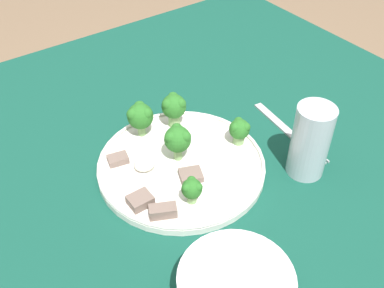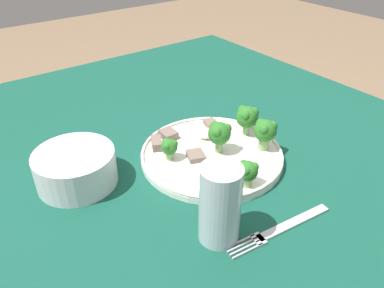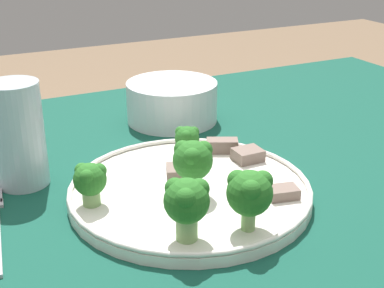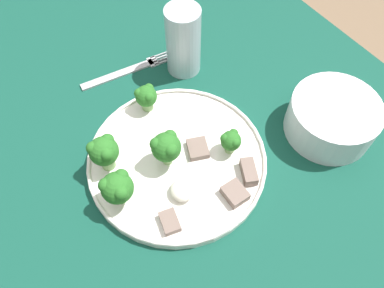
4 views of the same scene
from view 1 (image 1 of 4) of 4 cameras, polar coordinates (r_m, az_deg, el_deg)
name	(u,v)px [view 1 (image 1 of 4)]	position (r m, az deg, el deg)	size (l,w,h in m)	color
table	(158,199)	(0.84, -4.40, -6.96)	(1.23, 0.97, 0.72)	#114738
dinner_plate	(181,165)	(0.76, -1.37, -2.69)	(0.28, 0.28, 0.02)	white
fork	(288,132)	(0.85, 12.08, 1.54)	(0.04, 0.20, 0.00)	#B2B2B7
drinking_glass	(310,145)	(0.75, 14.71, -0.08)	(0.06, 0.06, 0.13)	#B2C1CC
broccoli_floret_near_rim_left	(140,116)	(0.79, -6.59, 3.59)	(0.05, 0.05, 0.06)	#7FA866
broccoli_floret_center_left	(192,189)	(0.68, -0.02, -5.71)	(0.03, 0.03, 0.04)	#7FA866
broccoli_floret_back_left	(239,129)	(0.78, 6.03, 1.86)	(0.04, 0.04, 0.05)	#7FA866
broccoli_floret_front_left	(178,139)	(0.74, -1.84, 0.67)	(0.05, 0.05, 0.07)	#7FA866
broccoli_floret_center_back	(174,107)	(0.81, -2.32, 4.76)	(0.05, 0.04, 0.06)	#7FA866
meat_slice_front_slice	(118,159)	(0.76, -9.39, -1.92)	(0.04, 0.03, 0.01)	#756056
meat_slice_middle_slice	(191,175)	(0.73, -0.15, -3.98)	(0.05, 0.04, 0.01)	#756056
meat_slice_rear_slice	(163,211)	(0.67, -3.71, -8.49)	(0.05, 0.04, 0.02)	#756056
meat_slice_edge_slice	(140,200)	(0.69, -6.59, -7.12)	(0.04, 0.03, 0.02)	#756056
sauce_dollop	(145,164)	(0.74, -6.02, -2.50)	(0.04, 0.03, 0.02)	silver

